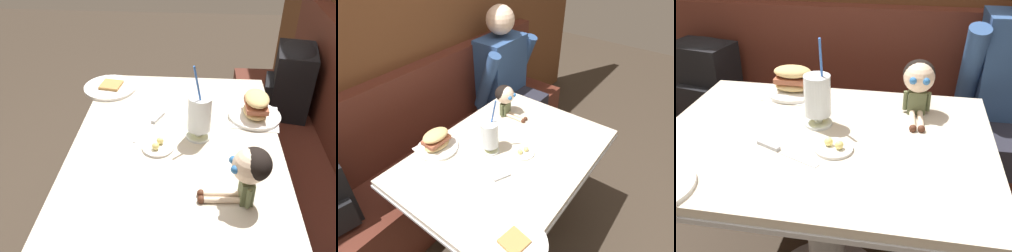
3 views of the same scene
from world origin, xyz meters
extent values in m
cube|color=#512319|center=(0.00, 0.77, 0.23)|extent=(2.60, 0.48, 0.45)
cube|color=beige|center=(0.00, 0.18, 0.72)|extent=(1.10, 0.80, 0.03)
cube|color=#B7BABF|center=(0.00, 0.18, 0.70)|extent=(1.11, 0.81, 0.02)
cylinder|color=#A5A8AD|center=(0.00, 0.18, 0.37)|extent=(0.14, 0.14, 0.65)
cylinder|color=white|center=(-0.40, -0.16, 0.75)|extent=(0.25, 0.25, 0.01)
cube|color=#B78447|center=(-0.40, -0.16, 0.76)|extent=(0.11, 0.11, 0.01)
cylinder|color=silver|center=(-0.04, 0.26, 0.74)|extent=(0.10, 0.10, 0.01)
cylinder|color=silver|center=(-0.04, 0.26, 0.77)|extent=(0.03, 0.03, 0.03)
cylinder|color=silver|center=(-0.04, 0.26, 0.85)|extent=(0.09, 0.09, 0.14)
cylinder|color=#E0DB6B|center=(-0.04, 0.26, 0.84)|extent=(0.08, 0.08, 0.12)
cylinder|color=blue|center=(-0.02, 0.26, 0.95)|extent=(0.01, 0.05, 0.22)
cube|color=white|center=(-0.19, 0.50, 0.74)|extent=(0.22, 0.22, 0.00)
cylinder|color=white|center=(-0.19, 0.50, 0.75)|extent=(0.22, 0.22, 0.01)
ellipsoid|color=tan|center=(-0.19, 0.50, 0.77)|extent=(0.15, 0.10, 0.04)
cube|color=#995138|center=(-0.19, 0.50, 0.80)|extent=(0.14, 0.09, 0.02)
ellipsoid|color=tan|center=(-0.19, 0.50, 0.83)|extent=(0.15, 0.10, 0.04)
cylinder|color=white|center=(0.05, 0.11, 0.74)|extent=(0.12, 0.12, 0.01)
sphere|color=#F4E07A|center=(0.03, 0.12, 0.76)|extent=(0.03, 0.03, 0.03)
sphere|color=#F4E07A|center=(0.07, 0.10, 0.76)|extent=(0.03, 0.03, 0.03)
cube|color=silver|center=(-0.04, 0.04, 0.74)|extent=(0.14, 0.08, 0.00)
cube|color=#B2B5BA|center=(-0.16, 0.09, 0.75)|extent=(0.08, 0.05, 0.01)
cube|color=#5B6642|center=(0.29, 0.41, 0.78)|extent=(0.07, 0.04, 0.08)
sphere|color=beige|center=(0.29, 0.41, 0.88)|extent=(0.11, 0.11, 0.11)
ellipsoid|color=black|center=(0.29, 0.43, 0.89)|extent=(0.12, 0.11, 0.10)
sphere|color=#2D6BB2|center=(0.27, 0.36, 0.88)|extent=(0.03, 0.03, 0.03)
sphere|color=#2D6BB2|center=(0.32, 0.37, 0.88)|extent=(0.03, 0.03, 0.03)
cylinder|color=beige|center=(0.28, 0.33, 0.75)|extent=(0.03, 0.12, 0.02)
cylinder|color=beige|center=(0.31, 0.33, 0.75)|extent=(0.03, 0.12, 0.02)
sphere|color=#4C2819|center=(0.29, 0.27, 0.75)|extent=(0.03, 0.03, 0.03)
sphere|color=#4C2819|center=(0.31, 0.27, 0.75)|extent=(0.03, 0.03, 0.03)
cylinder|color=#5B6642|center=(0.25, 0.41, 0.79)|extent=(0.02, 0.02, 0.07)
cylinder|color=#5B6642|center=(0.34, 0.41, 0.79)|extent=(0.02, 0.02, 0.07)
cube|color=black|center=(-0.75, 0.79, 0.64)|extent=(0.33, 0.25, 0.38)
cube|color=black|center=(-0.75, 0.67, 0.56)|extent=(0.22, 0.09, 0.17)
ellipsoid|color=black|center=(-0.75, 0.79, 0.82)|extent=(0.32, 0.24, 0.07)
camera|label=1|loc=(1.15, 0.23, 1.60)|focal=39.50mm
camera|label=2|loc=(-0.93, -0.52, 1.77)|focal=31.16mm
camera|label=3|loc=(0.26, -0.89, 1.39)|focal=41.69mm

